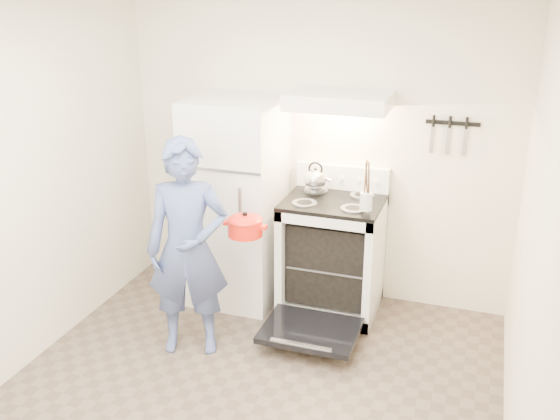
{
  "coord_description": "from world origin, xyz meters",
  "views": [
    {
      "loc": [
        1.31,
        -2.98,
        2.58
      ],
      "look_at": [
        -0.05,
        1.0,
        1.0
      ],
      "focal_mm": 40.0,
      "sensor_mm": 36.0,
      "label": 1
    }
  ],
  "objects_px": {
    "person": "(188,249)",
    "dutch_oven": "(245,228)",
    "stove_body": "(332,257)",
    "tea_kettle": "(315,178)",
    "refrigerator": "(237,202)"
  },
  "relations": [
    {
      "from": "refrigerator",
      "to": "stove_body",
      "type": "height_order",
      "value": "refrigerator"
    },
    {
      "from": "tea_kettle",
      "to": "person",
      "type": "xyz_separation_m",
      "value": [
        -0.64,
        -0.98,
        -0.29
      ]
    },
    {
      "from": "stove_body",
      "to": "tea_kettle",
      "type": "height_order",
      "value": "tea_kettle"
    },
    {
      "from": "refrigerator",
      "to": "stove_body",
      "type": "relative_size",
      "value": 1.85
    },
    {
      "from": "dutch_oven",
      "to": "refrigerator",
      "type": "bearing_deg",
      "value": 117.88
    },
    {
      "from": "person",
      "to": "dutch_oven",
      "type": "bearing_deg",
      "value": 20.31
    },
    {
      "from": "stove_body",
      "to": "person",
      "type": "relative_size",
      "value": 0.58
    },
    {
      "from": "refrigerator",
      "to": "stove_body",
      "type": "xyz_separation_m",
      "value": [
        0.81,
        0.02,
        -0.39
      ]
    },
    {
      "from": "tea_kettle",
      "to": "person",
      "type": "bearing_deg",
      "value": -123.23
    },
    {
      "from": "person",
      "to": "refrigerator",
      "type": "bearing_deg",
      "value": 70.39
    },
    {
      "from": "refrigerator",
      "to": "stove_body",
      "type": "distance_m",
      "value": 0.9
    },
    {
      "from": "refrigerator",
      "to": "stove_body",
      "type": "bearing_deg",
      "value": 1.77
    },
    {
      "from": "person",
      "to": "dutch_oven",
      "type": "xyz_separation_m",
      "value": [
        0.33,
        0.27,
        0.1
      ]
    },
    {
      "from": "refrigerator",
      "to": "person",
      "type": "relative_size",
      "value": 1.07
    },
    {
      "from": "person",
      "to": "tea_kettle",
      "type": "bearing_deg",
      "value": 37.73
    }
  ]
}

